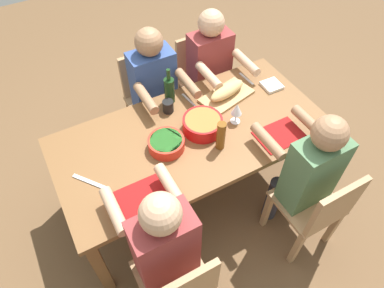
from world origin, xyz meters
TOP-DOWN VIEW (x-y plane):
  - ground_plane at (0.00, 0.00)m, footprint 8.00×8.00m
  - dining_table at (0.00, 0.00)m, footprint 1.89×0.92m
  - chair_near_center at (0.00, -0.78)m, footprint 0.40×0.40m
  - diner_near_center at (0.00, -0.60)m, footprint 0.41×0.53m
  - chair_far_right at (0.52, 0.78)m, footprint 0.40×0.40m
  - diner_far_right at (0.52, 0.60)m, footprint 0.41×0.53m
  - chair_far_left at (-0.52, 0.78)m, footprint 0.40×0.40m
  - diner_far_left at (-0.52, 0.60)m, footprint 0.41×0.53m
  - chair_near_left at (-0.52, -0.78)m, footprint 0.40×0.40m
  - diner_near_left at (-0.52, -0.60)m, footprint 0.41×0.53m
  - serving_bowl_fruit at (-0.08, -0.00)m, footprint 0.27×0.27m
  - serving_bowl_greens at (0.21, 0.03)m, footprint 0.24×0.24m
  - cutting_board at (-0.41, -0.20)m, footprint 0.44×0.30m
  - bread_loaf at (-0.41, -0.20)m, footprint 0.34×0.18m
  - wine_bottle at (-0.02, -0.37)m, footprint 0.08×0.08m
  - beer_bottle at (-0.11, 0.19)m, footprint 0.06×0.06m
  - wine_glass at (-0.33, 0.05)m, footprint 0.08×0.08m
  - cup_near_center at (0.04, -0.28)m, footprint 0.08×0.08m
  - fork_near_center at (-0.14, -0.30)m, footprint 0.04×0.17m
  - placemat_far_right at (0.52, 0.30)m, footprint 0.32×0.23m
  - placemat_far_left at (-0.52, 0.30)m, footprint 0.32×0.23m
  - fork_near_left at (-0.66, -0.30)m, footprint 0.03×0.17m
  - carving_knife at (0.75, 0.04)m, footprint 0.16×0.20m
  - napkin_stack at (-0.78, -0.13)m, footprint 0.14×0.14m

SIDE VIEW (x-z plane):
  - ground_plane at x=0.00m, z-range 0.00..0.00m
  - chair_near_center at x=0.00m, z-range 0.06..0.91m
  - chair_far_right at x=0.52m, z-range 0.06..0.91m
  - chair_far_left at x=-0.52m, z-range 0.06..0.91m
  - chair_near_left at x=-0.52m, z-range 0.06..0.91m
  - dining_table at x=0.00m, z-range 0.29..1.03m
  - diner_near_center at x=0.00m, z-range 0.10..1.30m
  - diner_far_right at x=0.52m, z-range 0.10..1.30m
  - diner_far_left at x=-0.52m, z-range 0.10..1.30m
  - diner_near_left at x=-0.52m, z-range 0.10..1.30m
  - placemat_far_right at x=0.52m, z-range 0.74..0.75m
  - placemat_far_left at x=-0.52m, z-range 0.74..0.75m
  - fork_near_center at x=-0.14m, z-range 0.74..0.75m
  - fork_near_left at x=-0.66m, z-range 0.74..0.75m
  - carving_knife at x=0.75m, z-range 0.74..0.75m
  - cutting_board at x=-0.41m, z-range 0.74..0.76m
  - napkin_stack at x=-0.78m, z-range 0.74..0.76m
  - serving_bowl_greens at x=0.21m, z-range 0.75..0.82m
  - cup_near_center at x=0.04m, z-range 0.74..0.83m
  - serving_bowl_fruit at x=-0.08m, z-range 0.75..0.85m
  - bread_loaf at x=-0.41m, z-range 0.76..0.85m
  - wine_bottle at x=-0.02m, z-range 0.70..0.99m
  - beer_bottle at x=-0.11m, z-range 0.74..0.96m
  - wine_glass at x=-0.33m, z-range 0.77..0.94m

